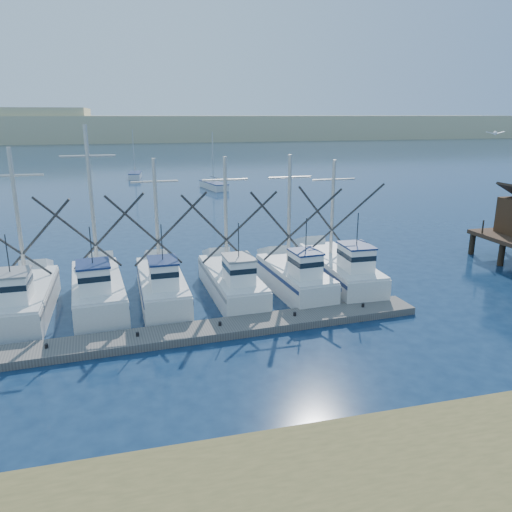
# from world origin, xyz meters

# --- Properties ---
(ground) EXTENTS (500.00, 500.00, 0.00)m
(ground) POSITION_xyz_m (0.00, 0.00, 0.00)
(ground) COLOR #0D1F39
(ground) RESTS_ON ground
(floating_dock) EXTENTS (29.39, 3.66, 0.39)m
(floating_dock) POSITION_xyz_m (-7.07, 5.33, 0.20)
(floating_dock) COLOR #5E5A54
(floating_dock) RESTS_ON ground
(dune_ridge) EXTENTS (360.00, 60.00, 10.00)m
(dune_ridge) POSITION_xyz_m (0.00, 210.00, 5.00)
(dune_ridge) COLOR tan
(dune_ridge) RESTS_ON ground
(trawler_fleet) EXTENTS (28.31, 8.89, 9.97)m
(trawler_fleet) POSITION_xyz_m (-6.63, 10.29, 0.97)
(trawler_fleet) COLOR silver
(trawler_fleet) RESTS_ON ground
(sailboat_near) EXTENTS (3.28, 6.84, 8.10)m
(sailboat_near) POSITION_xyz_m (5.34, 54.99, 0.49)
(sailboat_near) COLOR silver
(sailboat_near) RESTS_ON ground
(sailboat_far) EXTENTS (2.40, 5.58, 8.10)m
(sailboat_far) POSITION_xyz_m (-5.41, 71.02, 0.50)
(sailboat_far) COLOR silver
(sailboat_far) RESTS_ON ground
(flying_gull) EXTENTS (1.15, 0.21, 0.21)m
(flying_gull) POSITION_xyz_m (12.95, 7.20, 9.48)
(flying_gull) COLOR white
(flying_gull) RESTS_ON ground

